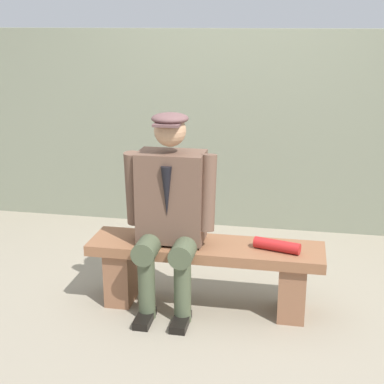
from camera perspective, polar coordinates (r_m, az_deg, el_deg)
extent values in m
plane|color=gray|center=(3.90, 1.32, -11.38)|extent=(30.00, 30.00, 0.00)
cube|color=brown|center=(3.72, 1.37, -5.75)|extent=(1.54, 0.38, 0.07)
cube|color=brown|center=(3.77, 10.10, -9.45)|extent=(0.17, 0.33, 0.38)
cube|color=brown|center=(3.94, -7.01, -8.12)|extent=(0.17, 0.33, 0.38)
cube|color=brown|center=(3.64, -2.08, -0.45)|extent=(0.43, 0.26, 0.59)
cylinder|color=#1E2338|center=(3.57, -2.13, 3.59)|extent=(0.24, 0.24, 0.06)
cone|color=black|center=(3.49, -2.59, 0.03)|extent=(0.07, 0.07, 0.32)
sphere|color=tan|center=(3.52, -2.23, 6.23)|extent=(0.20, 0.20, 0.20)
ellipsoid|color=brown|center=(3.50, -2.24, 7.44)|extent=(0.23, 0.23, 0.07)
cube|color=brown|center=(3.42, -2.58, 6.78)|extent=(0.16, 0.09, 0.02)
cylinder|color=#465038|center=(3.61, -0.61, -5.54)|extent=(0.15, 0.40, 0.15)
cylinder|color=#465038|center=(3.61, -0.97, -9.66)|extent=(0.11, 0.11, 0.47)
cube|color=black|center=(3.66, -1.15, -13.00)|extent=(0.10, 0.24, 0.05)
cylinder|color=brown|center=(3.54, 1.61, -0.08)|extent=(0.12, 0.16, 0.50)
cylinder|color=#465038|center=(3.66, -4.23, -5.26)|extent=(0.15, 0.40, 0.15)
cylinder|color=#465038|center=(3.66, -4.62, -9.32)|extent=(0.11, 0.11, 0.47)
cube|color=black|center=(3.71, -4.79, -12.62)|extent=(0.10, 0.24, 0.05)
cylinder|color=brown|center=(3.65, -5.96, 0.34)|extent=(0.11, 0.16, 0.49)
cylinder|color=#B21E1E|center=(3.62, 8.58, -5.37)|extent=(0.31, 0.15, 0.07)
cube|color=gray|center=(5.19, 4.52, 6.29)|extent=(12.00, 0.24, 1.79)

